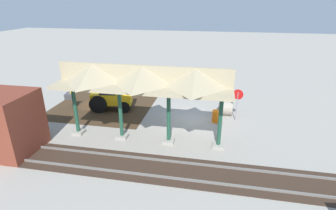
{
  "coord_description": "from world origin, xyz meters",
  "views": [
    {
      "loc": [
        -1.41,
        17.95,
        8.39
      ],
      "look_at": [
        1.76,
        1.39,
        1.6
      ],
      "focal_mm": 28.0,
      "sensor_mm": 36.0,
      "label": 1
    }
  ],
  "objects_px": {
    "traffic_barrel": "(216,116)",
    "backhoe": "(110,95)",
    "brick_utility_building": "(3,123)",
    "stop_sign": "(238,98)",
    "concrete_pipe": "(225,108)"
  },
  "relations": [
    {
      "from": "traffic_barrel",
      "to": "backhoe",
      "type": "bearing_deg",
      "value": -5.6
    },
    {
      "from": "backhoe",
      "to": "traffic_barrel",
      "type": "xyz_separation_m",
      "value": [
        -8.54,
        0.84,
        -0.81
      ]
    },
    {
      "from": "brick_utility_building",
      "to": "traffic_barrel",
      "type": "xyz_separation_m",
      "value": [
        -12.11,
        -6.25,
        -1.34
      ]
    },
    {
      "from": "stop_sign",
      "to": "traffic_barrel",
      "type": "xyz_separation_m",
      "value": [
        1.45,
        0.56,
        -1.31
      ]
    },
    {
      "from": "backhoe",
      "to": "brick_utility_building",
      "type": "height_order",
      "value": "brick_utility_building"
    },
    {
      "from": "stop_sign",
      "to": "backhoe",
      "type": "bearing_deg",
      "value": -1.62
    },
    {
      "from": "backhoe",
      "to": "concrete_pipe",
      "type": "bearing_deg",
      "value": -175.8
    },
    {
      "from": "backhoe",
      "to": "concrete_pipe",
      "type": "relative_size",
      "value": 4.91
    },
    {
      "from": "backhoe",
      "to": "brick_utility_building",
      "type": "distance_m",
      "value": 7.95
    },
    {
      "from": "backhoe",
      "to": "concrete_pipe",
      "type": "height_order",
      "value": "backhoe"
    },
    {
      "from": "concrete_pipe",
      "to": "traffic_barrel",
      "type": "height_order",
      "value": "concrete_pipe"
    },
    {
      "from": "stop_sign",
      "to": "brick_utility_building",
      "type": "distance_m",
      "value": 15.17
    },
    {
      "from": "stop_sign",
      "to": "brick_utility_building",
      "type": "xyz_separation_m",
      "value": [
        13.56,
        6.81,
        0.03
      ]
    },
    {
      "from": "concrete_pipe",
      "to": "brick_utility_building",
      "type": "height_order",
      "value": "brick_utility_building"
    },
    {
      "from": "stop_sign",
      "to": "traffic_barrel",
      "type": "height_order",
      "value": "stop_sign"
    }
  ]
}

